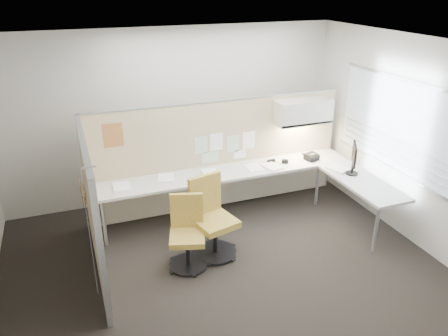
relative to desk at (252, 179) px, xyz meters
name	(u,v)px	position (x,y,z in m)	size (l,w,h in m)	color
floor	(221,266)	(-0.93, -1.13, -0.61)	(5.50, 4.50, 0.01)	black
ceiling	(221,46)	(-0.93, -1.13, 2.20)	(5.50, 4.50, 0.01)	white
wall_back	(173,116)	(-0.93, 1.12, 0.80)	(5.50, 0.02, 2.80)	beige
wall_front	(326,281)	(-0.93, -3.38, 0.80)	(5.50, 0.02, 2.80)	beige
wall_right	(407,140)	(1.82, -1.13, 0.80)	(0.02, 4.50, 2.80)	beige
window_pane	(407,130)	(1.79, -1.13, 0.95)	(0.01, 2.80, 1.30)	#919DA8
partition_back	(219,155)	(-0.38, 0.47, 0.27)	(4.10, 0.06, 1.75)	tan
partition_left	(92,209)	(-2.43, -0.63, 0.27)	(0.06, 2.20, 1.75)	tan
desk	(252,179)	(0.00, 0.00, 0.00)	(4.00, 2.07, 0.73)	beige
overhead_bin	(303,112)	(0.97, 0.26, 0.91)	(0.90, 0.36, 0.38)	beige
task_light_strip	(302,124)	(0.97, 0.26, 0.70)	(0.60, 0.06, 0.02)	#FFEABF
pinned_papers	(224,146)	(-0.30, 0.44, 0.43)	(1.01, 0.00, 0.47)	#8CBF8C
poster	(113,135)	(-1.98, 0.44, 0.82)	(0.28, 0.00, 0.35)	orange
chair_left	(187,235)	(-1.32, -0.92, -0.16)	(0.55, 0.56, 0.94)	black
chair_right	(212,220)	(-0.94, -0.79, -0.10)	(0.62, 0.63, 1.08)	black
monitor	(354,157)	(1.37, -0.62, 0.40)	(0.26, 0.39, 0.47)	black
phone	(311,157)	(1.09, 0.09, 0.18)	(0.26, 0.24, 0.12)	black
stapler	(271,161)	(0.42, 0.22, 0.15)	(0.14, 0.04, 0.05)	black
tape_dispenser	(285,161)	(0.62, 0.12, 0.16)	(0.10, 0.06, 0.06)	black
coat_hook	(85,202)	(-2.51, -1.47, 0.80)	(0.18, 0.49, 1.45)	silver
paper_stack_0	(122,187)	(-1.97, 0.12, 0.15)	(0.23, 0.30, 0.04)	white
paper_stack_1	(166,178)	(-1.31, 0.23, 0.14)	(0.23, 0.30, 0.02)	white
paper_stack_2	(210,173)	(-0.65, 0.13, 0.15)	(0.23, 0.30, 0.04)	white
paper_stack_3	(253,167)	(0.07, 0.12, 0.13)	(0.23, 0.30, 0.01)	white
paper_stack_4	(272,167)	(0.35, 0.04, 0.14)	(0.23, 0.30, 0.02)	white
paper_stack_5	(338,169)	(1.27, -0.40, 0.14)	(0.23, 0.30, 0.02)	white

